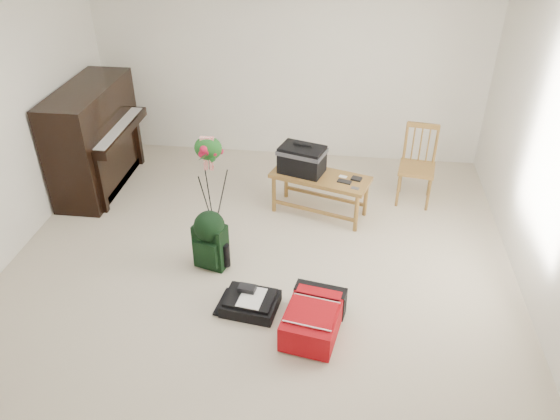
# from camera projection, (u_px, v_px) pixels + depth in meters

# --- Properties ---
(floor) EXTENTS (5.00, 5.50, 0.01)m
(floor) POSITION_uv_depth(u_px,v_px,m) (256.00, 280.00, 5.25)
(floor) COLOR beige
(floor) RESTS_ON ground
(ceiling) EXTENTS (5.00, 5.50, 0.01)m
(ceiling) POSITION_uv_depth(u_px,v_px,m) (247.00, 11.00, 3.90)
(ceiling) COLOR white
(ceiling) RESTS_ON wall_back
(wall_back) EXTENTS (5.00, 0.04, 2.50)m
(wall_back) POSITION_uv_depth(u_px,v_px,m) (289.00, 64.00, 6.87)
(wall_back) COLOR white
(wall_back) RESTS_ON floor
(piano) EXTENTS (0.71, 1.50, 1.25)m
(piano) POSITION_uv_depth(u_px,v_px,m) (95.00, 140.00, 6.49)
(piano) COLOR black
(piano) RESTS_ON floor
(bench) EXTENTS (1.16, 0.73, 0.83)m
(bench) POSITION_uv_depth(u_px,v_px,m) (307.00, 167.00, 5.96)
(bench) COLOR olive
(bench) RESTS_ON floor
(dining_chair) EXTENTS (0.45, 0.45, 0.92)m
(dining_chair) POSITION_uv_depth(u_px,v_px,m) (417.00, 166.00, 6.27)
(dining_chair) COLOR olive
(dining_chair) RESTS_ON floor
(red_suitcase) EXTENTS (0.54, 0.72, 0.28)m
(red_suitcase) POSITION_uv_depth(u_px,v_px,m) (314.00, 315.00, 4.64)
(red_suitcase) COLOR #B50719
(red_suitcase) RESTS_ON floor
(black_duffel) EXTENTS (0.53, 0.45, 0.20)m
(black_duffel) POSITION_uv_depth(u_px,v_px,m) (250.00, 302.00, 4.88)
(black_duffel) COLOR black
(black_duffel) RESTS_ON floor
(green_backpack) EXTENTS (0.35, 0.32, 0.62)m
(green_backpack) POSITION_uv_depth(u_px,v_px,m) (210.00, 237.00, 5.27)
(green_backpack) COLOR black
(green_backpack) RESTS_ON floor
(flower_stand) EXTENTS (0.38, 0.38, 1.15)m
(flower_stand) POSITION_uv_depth(u_px,v_px,m) (211.00, 185.00, 5.67)
(flower_stand) COLOR black
(flower_stand) RESTS_ON floor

